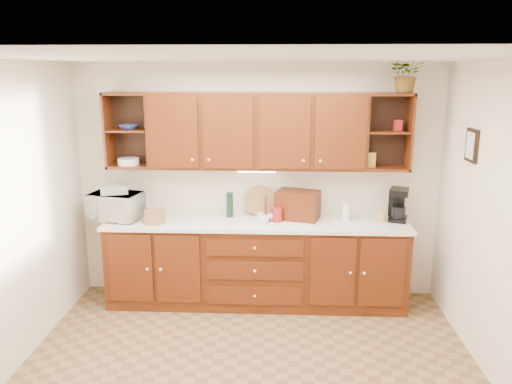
# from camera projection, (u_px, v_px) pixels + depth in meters

# --- Properties ---
(floor) EXTENTS (4.00, 4.00, 0.00)m
(floor) POSITION_uv_depth(u_px,v_px,m) (248.00, 379.00, 4.16)
(floor) COLOR olive
(floor) RESTS_ON ground
(ceiling) EXTENTS (4.00, 4.00, 0.00)m
(ceiling) POSITION_uv_depth(u_px,v_px,m) (247.00, 57.00, 3.55)
(ceiling) COLOR white
(ceiling) RESTS_ON back_wall
(back_wall) EXTENTS (4.00, 0.00, 4.00)m
(back_wall) POSITION_uv_depth(u_px,v_px,m) (257.00, 182.00, 5.55)
(back_wall) COLOR #F1E4CB
(back_wall) RESTS_ON floor
(right_wall) EXTENTS (0.00, 3.50, 3.50)m
(right_wall) POSITION_uv_depth(u_px,v_px,m) (512.00, 235.00, 3.76)
(right_wall) COLOR #F1E4CB
(right_wall) RESTS_ON floor
(base_cabinets) EXTENTS (3.20, 0.60, 0.90)m
(base_cabinets) POSITION_uv_depth(u_px,v_px,m) (256.00, 264.00, 5.46)
(base_cabinets) COLOR #391706
(base_cabinets) RESTS_ON floor
(countertop) EXTENTS (3.24, 0.64, 0.04)m
(countertop) POSITION_uv_depth(u_px,v_px,m) (256.00, 223.00, 5.34)
(countertop) COLOR white
(countertop) RESTS_ON base_cabinets
(upper_cabinets) EXTENTS (3.20, 0.33, 0.80)m
(upper_cabinets) POSITION_uv_depth(u_px,v_px,m) (258.00, 131.00, 5.26)
(upper_cabinets) COLOR #391706
(upper_cabinets) RESTS_ON back_wall
(undercabinet_light) EXTENTS (0.40, 0.05, 0.02)m
(undercabinet_light) POSITION_uv_depth(u_px,v_px,m) (257.00, 171.00, 5.30)
(undercabinet_light) COLOR white
(undercabinet_light) RESTS_ON upper_cabinets
(framed_picture) EXTENTS (0.03, 0.24, 0.30)m
(framed_picture) POSITION_uv_depth(u_px,v_px,m) (472.00, 145.00, 4.51)
(framed_picture) COLOR black
(framed_picture) RESTS_ON right_wall
(wicker_basket) EXTENTS (0.29, 0.29, 0.14)m
(wicker_basket) POSITION_uv_depth(u_px,v_px,m) (155.00, 217.00, 5.26)
(wicker_basket) COLOR olive
(wicker_basket) RESTS_ON countertop
(microwave) EXTENTS (0.59, 0.45, 0.29)m
(microwave) POSITION_uv_depth(u_px,v_px,m) (116.00, 206.00, 5.38)
(microwave) COLOR #EFEACE
(microwave) RESTS_ON countertop
(towel_stack) EXTENTS (0.32, 0.27, 0.08)m
(towel_stack) POSITION_uv_depth(u_px,v_px,m) (115.00, 189.00, 5.34)
(towel_stack) COLOR #C3BA5C
(towel_stack) RESTS_ON microwave
(wine_bottle) EXTENTS (0.08, 0.08, 0.27)m
(wine_bottle) POSITION_uv_depth(u_px,v_px,m) (230.00, 205.00, 5.47)
(wine_bottle) COLOR #10321A
(wine_bottle) RESTS_ON countertop
(woven_tray) EXTENTS (0.34, 0.09, 0.34)m
(woven_tray) POSITION_uv_depth(u_px,v_px,m) (259.00, 214.00, 5.56)
(woven_tray) COLOR olive
(woven_tray) RESTS_ON countertop
(bread_box) EXTENTS (0.51, 0.40, 0.31)m
(bread_box) POSITION_uv_depth(u_px,v_px,m) (298.00, 205.00, 5.39)
(bread_box) COLOR #391706
(bread_box) RESTS_ON countertop
(mug_tree) EXTENTS (0.26, 0.25, 0.27)m
(mug_tree) POSITION_uv_depth(u_px,v_px,m) (266.00, 217.00, 5.34)
(mug_tree) COLOR #391706
(mug_tree) RESTS_ON countertop
(canister_red) EXTENTS (0.10, 0.10, 0.15)m
(canister_red) POSITION_uv_depth(u_px,v_px,m) (277.00, 215.00, 5.31)
(canister_red) COLOR maroon
(canister_red) RESTS_ON countertop
(canister_white) EXTENTS (0.09, 0.09, 0.19)m
(canister_white) POSITION_uv_depth(u_px,v_px,m) (346.00, 212.00, 5.35)
(canister_white) COLOR white
(canister_white) RESTS_ON countertop
(canister_yellow) EXTENTS (0.10, 0.10, 0.12)m
(canister_yellow) POSITION_uv_depth(u_px,v_px,m) (382.00, 216.00, 5.31)
(canister_yellow) COLOR gold
(canister_yellow) RESTS_ON countertop
(coffee_maker) EXTENTS (0.25, 0.29, 0.35)m
(coffee_maker) POSITION_uv_depth(u_px,v_px,m) (398.00, 205.00, 5.35)
(coffee_maker) COLOR black
(coffee_maker) RESTS_ON countertop
(bowl_stack) EXTENTS (0.25, 0.25, 0.05)m
(bowl_stack) POSITION_uv_depth(u_px,v_px,m) (129.00, 127.00, 5.30)
(bowl_stack) COLOR #2A499B
(bowl_stack) RESTS_ON upper_cabinets
(plate_stack) EXTENTS (0.24, 0.24, 0.07)m
(plate_stack) POSITION_uv_depth(u_px,v_px,m) (128.00, 161.00, 5.38)
(plate_stack) COLOR white
(plate_stack) RESTS_ON upper_cabinets
(pantry_box_yellow) EXTENTS (0.10, 0.09, 0.15)m
(pantry_box_yellow) POSITION_uv_depth(u_px,v_px,m) (371.00, 160.00, 5.24)
(pantry_box_yellow) COLOR gold
(pantry_box_yellow) RESTS_ON upper_cabinets
(pantry_box_red) EXTENTS (0.09, 0.08, 0.12)m
(pantry_box_red) POSITION_uv_depth(u_px,v_px,m) (398.00, 125.00, 5.15)
(pantry_box_red) COLOR maroon
(pantry_box_red) RESTS_ON upper_cabinets
(potted_plant) EXTENTS (0.39, 0.35, 0.38)m
(potted_plant) POSITION_uv_depth(u_px,v_px,m) (407.00, 73.00, 5.00)
(potted_plant) COLOR #999999
(potted_plant) RESTS_ON upper_cabinets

